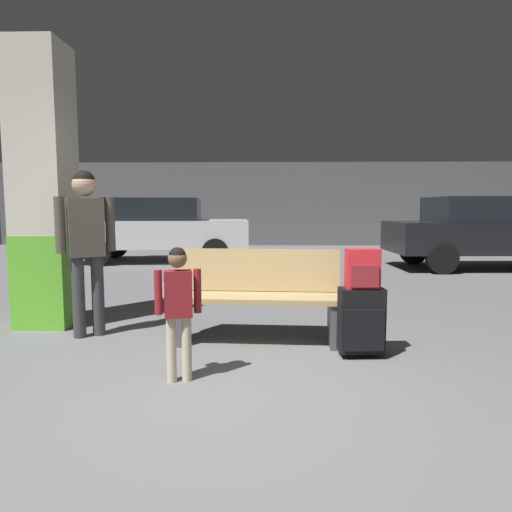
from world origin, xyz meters
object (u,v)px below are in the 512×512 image
object	(u,v)px
structural_pillar	(44,189)
child	(178,299)
suitcase	(361,321)
parked_car_far	(160,228)
adult	(86,235)
bench	(258,296)
backpack_bright	(363,269)
parked_car_side	(487,231)

from	to	relation	value
structural_pillar	child	bearing A→B (deg)	-42.91
suitcase	parked_car_far	size ratio (longest dim) A/B	0.14
parked_car_far	child	bearing A→B (deg)	-75.80
adult	bench	bearing A→B (deg)	-4.29
structural_pillar	backpack_bright	size ratio (longest dim) A/B	8.88
adult	parked_car_side	distance (m)	8.37
structural_pillar	bench	xyz separation A→B (m)	(2.32, -0.58, -1.06)
bench	adult	distance (m)	1.80
suitcase	parked_car_side	xyz separation A→B (m)	(3.81, 5.94, 0.48)
parked_car_side	backpack_bright	bearing A→B (deg)	-122.63
suitcase	adult	world-z (taller)	adult
suitcase	parked_car_side	distance (m)	7.07
structural_pillar	parked_car_side	distance (m)	8.61
structural_pillar	parked_car_side	size ratio (longest dim) A/B	0.73
backpack_bright	parked_car_side	size ratio (longest dim) A/B	0.08
bench	parked_car_side	distance (m)	7.25
parked_car_far	parked_car_side	world-z (taller)	same
suitcase	adult	size ratio (longest dim) A/B	0.36
suitcase	backpack_bright	size ratio (longest dim) A/B	1.78
child	adult	size ratio (longest dim) A/B	0.61
adult	suitcase	bearing A→B (deg)	-12.50
suitcase	backpack_bright	world-z (taller)	backpack_bright
backpack_bright	parked_car_far	xyz separation A→B (m)	(-3.41, 7.05, 0.03)
bench	parked_car_side	xyz separation A→B (m)	(4.72, 5.49, 0.36)
adult	child	bearing A→B (deg)	-46.07
backpack_bright	child	xyz separation A→B (m)	(-1.47, -0.60, -0.15)
suitcase	parked_car_side	world-z (taller)	parked_car_side
bench	parked_car_far	world-z (taller)	parked_car_far
parked_car_far	parked_car_side	distance (m)	7.30
backpack_bright	suitcase	bearing A→B (deg)	69.44
backpack_bright	child	bearing A→B (deg)	-157.68
structural_pillar	parked_car_far	size ratio (longest dim) A/B	0.71
bench	child	size ratio (longest dim) A/B	1.61
structural_pillar	suitcase	size ratio (longest dim) A/B	5.00
suitcase	child	bearing A→B (deg)	-157.67
adult	parked_car_far	bearing A→B (deg)	97.02
bench	parked_car_far	bearing A→B (deg)	110.75
child	parked_car_side	bearing A→B (deg)	51.13
adult	structural_pillar	bearing A→B (deg)	143.87
structural_pillar	adult	xyz separation A→B (m)	(0.62, -0.45, -0.48)
parked_car_side	structural_pillar	bearing A→B (deg)	-145.09
suitcase	backpack_bright	distance (m)	0.45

